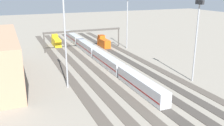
{
  "coord_description": "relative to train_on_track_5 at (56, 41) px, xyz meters",
  "views": [
    {
      "loc": [
        -77.83,
        31.25,
        26.52
      ],
      "look_at": [
        -3.81,
        -0.03,
        2.5
      ],
      "focal_mm": 40.39,
      "sensor_mm": 36.0,
      "label": 1
    }
  ],
  "objects": [
    {
      "name": "track_bed_5",
      "position": [
        -40.77,
        0.0,
        -2.1
      ],
      "size": [
        140.0,
        2.8,
        0.12
      ],
      "primitive_type": "cube",
      "color": "#4C443D",
      "rests_on": "ground_plane"
    },
    {
      "name": "light_mast_2",
      "position": [
        -17.72,
        -28.71,
        13.08
      ],
      "size": [
        2.8,
        0.7,
        23.4
      ],
      "color": "#9EA0A5",
      "rests_on": "ground_plane"
    },
    {
      "name": "light_mast_1",
      "position": [
        -54.03,
        7.27,
        15.01
      ],
      "size": [
        2.8,
        0.7,
        26.89
      ],
      "color": "#9EA0A5",
      "rests_on": "ground_plane"
    },
    {
      "name": "track_bed_0",
      "position": [
        -40.77,
        -25.0,
        -2.1
      ],
      "size": [
        140.0,
        2.8,
        0.12
      ],
      "primitive_type": "cube",
      "color": "#4C443D",
      "rests_on": "ground_plane"
    },
    {
      "name": "track_bed_4",
      "position": [
        -40.77,
        -5.0,
        -2.1
      ],
      "size": [
        140.0,
        2.8,
        0.12
      ],
      "primitive_type": "cube",
      "color": "#4C443D",
      "rests_on": "ground_plane"
    },
    {
      "name": "train_on_track_3",
      "position": [
        -28.04,
        -10.0,
        -0.16
      ],
      "size": [
        95.6,
        3.06,
        3.8
      ],
      "color": "#B7BABF",
      "rests_on": "ground_plane"
    },
    {
      "name": "track_bed_3",
      "position": [
        -40.77,
        -10.0,
        -2.1
      ],
      "size": [
        140.0,
        2.8,
        0.12
      ],
      "primitive_type": "cube",
      "color": "#3D3833",
      "rests_on": "ground_plane"
    },
    {
      "name": "track_bed_6",
      "position": [
        -40.77,
        5.0,
        -2.1
      ],
      "size": [
        140.0,
        2.8,
        0.12
      ],
      "primitive_type": "cube",
      "color": "#4C443D",
      "rests_on": "ground_plane"
    },
    {
      "name": "train_on_track_5",
      "position": [
        0.0,
        0.0,
        0.0
      ],
      "size": [
        10.0,
        3.0,
        5.0
      ],
      "color": "gold",
      "rests_on": "ground_plane"
    },
    {
      "name": "light_mast_0",
      "position": [
        -63.2,
        -28.08,
        13.08
      ],
      "size": [
        2.8,
        0.7,
        23.4
      ],
      "color": "#9EA0A5",
      "rests_on": "ground_plane"
    },
    {
      "name": "train_on_track_1",
      "position": [
        -10.82,
        -20.0,
        0.0
      ],
      "size": [
        10.0,
        3.0,
        5.0
      ],
      "color": "#D85914",
      "rests_on": "ground_plane"
    },
    {
      "name": "track_bed_2",
      "position": [
        -40.77,
        -15.0,
        -2.1
      ],
      "size": [
        140.0,
        2.8,
        0.12
      ],
      "primitive_type": "cube",
      "color": "#3D3833",
      "rests_on": "ground_plane"
    },
    {
      "name": "ground_plane",
      "position": [
        -40.77,
        -10.0,
        -2.16
      ],
      "size": [
        400.0,
        400.0,
        0.0
      ],
      "primitive_type": "plane",
      "color": "gray"
    },
    {
      "name": "signal_gantry",
      "position": [
        -12.1,
        -10.0,
        5.5
      ],
      "size": [
        0.7,
        35.0,
        8.8
      ],
      "color": "#4C4742",
      "rests_on": "ground_plane"
    },
    {
      "name": "track_bed_1",
      "position": [
        -40.77,
        -20.0,
        -2.1
      ],
      "size": [
        140.0,
        2.8,
        0.12
      ],
      "primitive_type": "cube",
      "color": "#3D3833",
      "rests_on": "ground_plane"
    }
  ]
}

